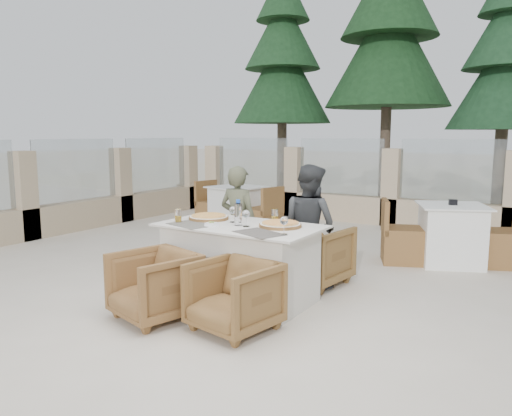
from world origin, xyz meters
The scene contains 27 objects.
ground centered at (0.00, 0.00, 0.00)m, with size 80.00×80.00×0.00m, color beige.
sand_patch centered at (0.00, 14.00, 0.01)m, with size 30.00×16.00×0.01m, color beige.
perimeter_wall_far centered at (0.00, 4.80, 0.80)m, with size 10.00×0.34×1.60m, color #CCB390, non-canonical shape.
perimeter_wall_left centered at (-4.50, 1.50, 0.80)m, with size 0.34×7.00×1.60m, color tan, non-canonical shape.
pine_far_left centered at (-3.50, 7.00, 2.75)m, with size 2.42×2.42×5.50m, color #1C4321.
pine_mid_left centered at (-1.00, 7.50, 3.25)m, with size 2.86×2.86×6.50m, color #1B411F.
pine_centre centered at (1.50, 7.20, 2.50)m, with size 2.20×2.20×5.00m, color #1D4425.
dining_table centered at (-0.02, -0.11, 0.39)m, with size 1.60×0.90×0.77m, color beige, non-canonical shape.
placemat_near_left centered at (-0.44, -0.37, 0.77)m, with size 0.45×0.30×0.00m, color #635F55.
placemat_near_right centered at (0.36, -0.38, 0.77)m, with size 0.45×0.30×0.00m, color #534D47.
pizza_left centered at (-0.48, -0.02, 0.80)m, with size 0.42×0.42×0.05m, color orange.
pizza_right centered at (0.37, 0.00, 0.80)m, with size 0.41×0.41×0.05m, color #D4601C.
water_bottle centered at (-0.02, -0.15, 0.90)m, with size 0.07×0.07×0.26m, color #ABCDE1.
wine_glass_centre centered at (-0.16, -0.04, 0.86)m, with size 0.08×0.08×0.18m, color white, non-canonical shape.
wine_glass_near centered at (0.08, -0.17, 0.86)m, with size 0.08×0.08×0.18m, color silver, non-canonical shape.
wine_glass_corner centered at (0.58, -0.31, 0.86)m, with size 0.08×0.08×0.18m, color white, non-canonical shape.
beer_glass_left centered at (-0.64, -0.33, 0.84)m, with size 0.07×0.07×0.13m, color yellow.
beer_glass_right centered at (0.20, 0.18, 0.84)m, with size 0.07×0.07×0.14m, color gold.
olive_dish centered at (-0.23, -0.31, 0.79)m, with size 0.11×0.11×0.04m, color white, non-canonical shape.
armchair_far_left centered at (-0.50, 0.57, 0.29)m, with size 0.61×0.63×0.57m, color brown.
armchair_far_right centered at (0.36, 0.78, 0.33)m, with size 0.71×0.73×0.66m, color brown.
armchair_near_left centered at (-0.39, -0.96, 0.31)m, with size 0.66×0.68×0.62m, color brown.
armchair_near_right centered at (0.37, -0.81, 0.30)m, with size 0.64×0.66×0.60m, color brown.
diner_left centered at (-0.48, 0.54, 0.65)m, with size 0.48×0.31×1.30m, color #50523C.
diner_right centered at (0.36, 0.68, 0.67)m, with size 0.65×0.51×1.34m, color #36383B.
bg_table_a centered at (-2.08, 2.86, 0.39)m, with size 1.64×0.82×0.77m, color silver, non-canonical shape.
bg_table_b centered at (1.49, 2.47, 0.39)m, with size 1.64×0.82×0.77m, color white, non-canonical shape.
Camera 1 is at (2.68, -4.15, 1.66)m, focal length 35.00 mm.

